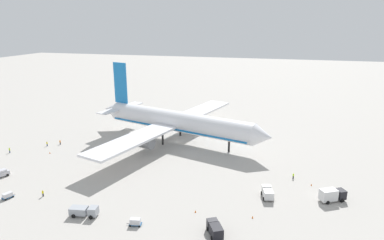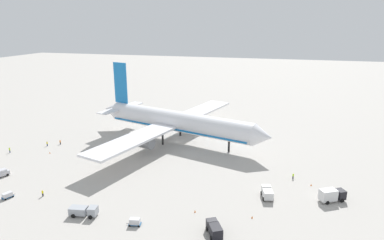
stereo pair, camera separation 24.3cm
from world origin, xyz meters
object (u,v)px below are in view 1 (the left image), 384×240
Objects in this scene: service_truck_0 at (215,229)px; ground_worker_1 at (60,142)px; service_van at (0,173)px; traffic_cone_2 at (195,211)px; ground_worker_0 at (293,176)px; ground_worker_3 at (10,150)px; baggage_cart_0 at (135,222)px; service_truck_3 at (332,195)px; service_truck_1 at (268,193)px; service_truck_4 at (84,211)px; ground_worker_2 at (47,144)px; traffic_cone_4 at (118,108)px; baggage_cart_1 at (8,195)px; airliner at (176,121)px; ground_worker_4 at (43,193)px; traffic_cone_0 at (311,185)px; traffic_cone_1 at (253,217)px; traffic_cone_3 at (50,153)px.

service_truck_0 is 72.32m from ground_worker_1.
service_van reaches higher than traffic_cone_2.
ground_worker_0 is 0.92× the size of ground_worker_3.
service_truck_0 is 16.77m from baggage_cart_0.
service_truck_3 is 3.70× the size of ground_worker_3.
baggage_cart_0 is (-25.92, -19.08, -0.52)m from service_truck_1.
service_truck_4 reaches higher than ground_worker_2.
service_truck_4 is 96.50m from traffic_cone_4.
traffic_cone_4 is (-38.21, 88.61, -0.96)m from service_truck_4.
baggage_cart_1 is (-60.40, -16.94, -0.61)m from service_truck_1.
service_truck_0 is 1.15× the size of service_van.
airliner is 55.13m from ground_worker_3.
service_truck_0 reaches higher than service_truck_4.
ground_worker_4 is at bearing -59.84° from ground_worker_1.
service_truck_0 is 9.97× the size of traffic_cone_2.
ground_worker_2 is at bearing 113.83° from baggage_cart_1.
ground_worker_2 is (-89.65, 13.45, -0.83)m from service_truck_3.
ground_worker_2 reaches higher than ground_worker_1.
ground_worker_4 is (-52.75, -13.94, -0.52)m from service_truck_1.
ground_worker_3 is at bearing -152.10° from airliner.
service_truck_4 is 56.45m from traffic_cone_0.
ground_worker_3 is 3.20× the size of traffic_cone_4.
ground_worker_3 is at bearing 177.11° from service_truck_3.
traffic_cone_1 is 1.00× the size of traffic_cone_3.
baggage_cart_1 reaches higher than traffic_cone_3.
baggage_cart_1 is (-34.48, 2.14, -0.09)m from baggage_cart_0.
traffic_cone_1 is (-17.29, -12.34, -1.39)m from service_truck_3.
airliner is at bearing 21.12° from ground_worker_1.
ground_worker_2 is (-3.30, -2.61, 0.02)m from ground_worker_1.
ground_worker_4 reaches higher than traffic_cone_3.
ground_worker_2 is 3.00× the size of traffic_cone_1.
baggage_cart_1 is at bearing -159.63° from traffic_cone_0.
baggage_cart_0 is at bearing -158.53° from traffic_cone_1.
traffic_cone_3 is at bearing -178.47° from ground_worker_0.
baggage_cart_0 is at bearing -10.84° from ground_worker_4.
airliner reaches higher than traffic_cone_2.
service_truck_1 reaches higher than baggage_cart_1.
service_truck_1 is 82.85m from ground_worker_3.
ground_worker_1 reaches higher than baggage_cart_1.
baggage_cart_0 is at bearing -142.06° from traffic_cone_0.
traffic_cone_1 is at bearing -12.18° from ground_worker_3.
traffic_cone_4 is (-6.78, 59.39, 0.00)m from traffic_cone_3.
service_truck_1 is at bearing 36.36° from baggage_cart_0.
ground_worker_1 reaches higher than traffic_cone_3.
ground_worker_4 is at bearing 161.45° from service_truck_4.
service_truck_0 reaches higher than traffic_cone_2.
traffic_cone_2 is at bearing -27.53° from ground_worker_1.
traffic_cone_1 and traffic_cone_3 have the same top height.
service_truck_0 is 9.97× the size of traffic_cone_1.
traffic_cone_4 is at bearing 93.81° from service_van.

